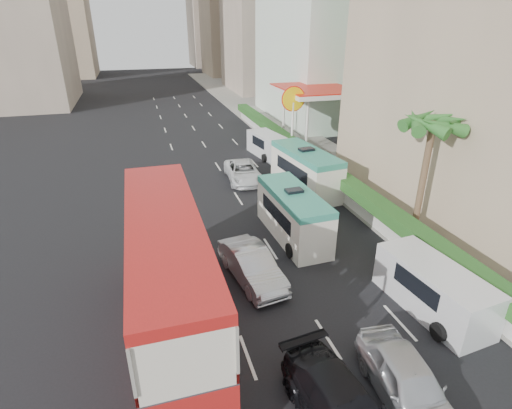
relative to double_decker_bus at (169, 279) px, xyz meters
name	(u,v)px	position (x,y,z in m)	size (l,w,h in m)	color
ground_plane	(316,305)	(6.00, 0.00, -2.53)	(200.00, 200.00, 0.00)	black
double_decker_bus	(169,279)	(0.00, 0.00, 0.00)	(2.50, 11.00, 5.06)	red
car_silver_lane_a	(252,279)	(3.87, 2.60, -2.53)	(1.65, 4.74, 1.56)	silver
car_silver_lane_b	(404,401)	(6.74, -5.22, -2.53)	(1.86, 4.63, 1.58)	silver
van_asset	(243,180)	(6.82, 15.26, -2.53)	(2.34, 5.07, 1.41)	silver
minibus_near	(293,215)	(7.23, 5.97, -1.17)	(2.05, 6.15, 2.73)	silver
minibus_far	(305,171)	(10.58, 12.15, -1.05)	(2.23, 6.70, 2.97)	silver
panel_van_near	(433,289)	(10.53, -1.59, -1.51)	(2.04, 5.10, 2.04)	silver
panel_van_far	(268,145)	(10.58, 20.64, -1.54)	(1.98, 4.96, 1.98)	silver
sidewalk	(295,139)	(15.00, 25.00, -2.44)	(6.00, 120.00, 0.18)	#99968C
kerb_wall	(315,171)	(12.20, 14.00, -1.85)	(0.30, 44.00, 1.00)	silver
hedge	(315,160)	(12.20, 14.00, -1.00)	(1.10, 44.00, 0.70)	#2D6626
palm_tree	(423,181)	(13.80, 4.00, 0.85)	(0.36, 0.36, 6.40)	brown
shell_station	(314,117)	(16.00, 23.00, 0.22)	(6.50, 8.00, 5.50)	silver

